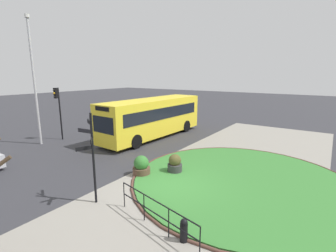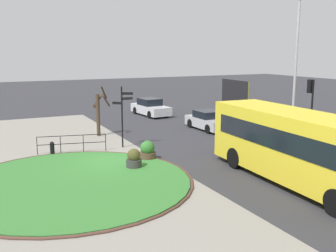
{
  "view_description": "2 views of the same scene",
  "coord_description": "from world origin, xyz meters",
  "px_view_note": "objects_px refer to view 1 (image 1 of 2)",
  "views": [
    {
      "loc": [
        -8.62,
        -5.78,
        5.02
      ],
      "look_at": [
        2.87,
        2.1,
        2.05
      ],
      "focal_mm": 26.12,
      "sensor_mm": 36.0,
      "label": 1
    },
    {
      "loc": [
        18.68,
        -5.94,
        5.64
      ],
      "look_at": [
        1.87,
        2.26,
        2.07
      ],
      "focal_mm": 42.1,
      "sensor_mm": 36.0,
      "label": 2
    }
  ],
  "objects_px": {
    "traffic_light_near": "(58,102)",
    "planter_kerbside": "(141,167)",
    "bollard_foreground": "(184,230)",
    "planter_near_signpost": "(175,164)",
    "lamppost_tall": "(34,78)",
    "bus_yellow": "(153,117)",
    "signpost_directional": "(91,152)"
  },
  "relations": [
    {
      "from": "traffic_light_near",
      "to": "planter_kerbside",
      "type": "bearing_deg",
      "value": 73.73
    },
    {
      "from": "bollard_foreground",
      "to": "planter_near_signpost",
      "type": "height_order",
      "value": "planter_near_signpost"
    },
    {
      "from": "bollard_foreground",
      "to": "lamppost_tall",
      "type": "bearing_deg",
      "value": 76.96
    },
    {
      "from": "bollard_foreground",
      "to": "lamppost_tall",
      "type": "distance_m",
      "value": 15.14
    },
    {
      "from": "traffic_light_near",
      "to": "lamppost_tall",
      "type": "height_order",
      "value": "lamppost_tall"
    },
    {
      "from": "lamppost_tall",
      "to": "planter_near_signpost",
      "type": "relative_size",
      "value": 8.88
    },
    {
      "from": "bus_yellow",
      "to": "planter_kerbside",
      "type": "relative_size",
      "value": 9.78
    },
    {
      "from": "signpost_directional",
      "to": "bollard_foreground",
      "type": "relative_size",
      "value": 4.7
    },
    {
      "from": "planter_near_signpost",
      "to": "planter_kerbside",
      "type": "xyz_separation_m",
      "value": [
        -1.21,
        1.23,
        0.0
      ]
    },
    {
      "from": "traffic_light_near",
      "to": "planter_kerbside",
      "type": "distance_m",
      "value": 10.08
    },
    {
      "from": "planter_kerbside",
      "to": "planter_near_signpost",
      "type": "bearing_deg",
      "value": -45.58
    },
    {
      "from": "bus_yellow",
      "to": "traffic_light_near",
      "type": "relative_size",
      "value": 2.49
    },
    {
      "from": "bollard_foreground",
      "to": "planter_kerbside",
      "type": "height_order",
      "value": "planter_kerbside"
    },
    {
      "from": "bollard_foreground",
      "to": "signpost_directional",
      "type": "bearing_deg",
      "value": 90.1
    },
    {
      "from": "traffic_light_near",
      "to": "bollard_foreground",
      "type": "bearing_deg",
      "value": 64.65
    },
    {
      "from": "signpost_directional",
      "to": "traffic_light_near",
      "type": "xyz_separation_m",
      "value": [
        4.78,
        9.86,
        0.81
      ]
    },
    {
      "from": "bollard_foreground",
      "to": "lamppost_tall",
      "type": "xyz_separation_m",
      "value": [
        3.27,
        14.13,
        4.35
      ]
    },
    {
      "from": "signpost_directional",
      "to": "bollard_foreground",
      "type": "height_order",
      "value": "signpost_directional"
    },
    {
      "from": "bollard_foreground",
      "to": "traffic_light_near",
      "type": "xyz_separation_m",
      "value": [
        4.77,
        13.98,
        2.54
      ]
    },
    {
      "from": "bus_yellow",
      "to": "lamppost_tall",
      "type": "relative_size",
      "value": 1.13
    },
    {
      "from": "signpost_directional",
      "to": "traffic_light_near",
      "type": "height_order",
      "value": "traffic_light_near"
    },
    {
      "from": "planter_kerbside",
      "to": "signpost_directional",
      "type": "bearing_deg",
      "value": -175.74
    },
    {
      "from": "lamppost_tall",
      "to": "planter_near_signpost",
      "type": "bearing_deg",
      "value": -84.56
    },
    {
      "from": "lamppost_tall",
      "to": "planter_kerbside",
      "type": "bearing_deg",
      "value": -90.92
    },
    {
      "from": "bollard_foreground",
      "to": "planter_kerbside",
      "type": "xyz_separation_m",
      "value": [
        3.12,
        4.35,
        0.06
      ]
    },
    {
      "from": "traffic_light_near",
      "to": "planter_kerbside",
      "type": "xyz_separation_m",
      "value": [
        -1.66,
        -9.63,
        -2.48
      ]
    },
    {
      "from": "traffic_light_near",
      "to": "planter_near_signpost",
      "type": "distance_m",
      "value": 11.15
    },
    {
      "from": "signpost_directional",
      "to": "lamppost_tall",
      "type": "xyz_separation_m",
      "value": [
        3.28,
        10.01,
        2.62
      ]
    },
    {
      "from": "signpost_directional",
      "to": "bus_yellow",
      "type": "bearing_deg",
      "value": 25.18
    },
    {
      "from": "bus_yellow",
      "to": "planter_kerbside",
      "type": "height_order",
      "value": "bus_yellow"
    },
    {
      "from": "signpost_directional",
      "to": "lamppost_tall",
      "type": "bearing_deg",
      "value": 71.87
    },
    {
      "from": "signpost_directional",
      "to": "bus_yellow",
      "type": "xyz_separation_m",
      "value": [
        9.56,
        4.49,
        -0.46
      ]
    }
  ]
}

